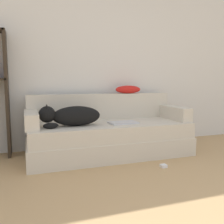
{
  "coord_description": "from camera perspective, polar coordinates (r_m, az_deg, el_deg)",
  "views": [
    {
      "loc": [
        -1.18,
        -0.61,
        0.95
      ],
      "look_at": [
        -0.17,
        2.31,
        0.58
      ],
      "focal_mm": 40.0,
      "sensor_mm": 36.0,
      "label": 1
    }
  ],
  "objects": [
    {
      "name": "wall_back",
      "position": [
        3.8,
        -0.9,
        12.95
      ],
      "size": [
        7.94,
        0.06,
        2.7
      ],
      "color": "silver",
      "rests_on": "ground_plane"
    },
    {
      "name": "couch",
      "position": [
        3.27,
        -0.55,
        -6.2
      ],
      "size": [
        2.07,
        0.84,
        0.43
      ],
      "color": "beige",
      "rests_on": "ground_plane"
    },
    {
      "name": "couch_backrest",
      "position": [
        3.53,
        -2.36,
        1.28
      ],
      "size": [
        2.03,
        0.15,
        0.36
      ],
      "color": "beige",
      "rests_on": "couch"
    },
    {
      "name": "couch_arm_left",
      "position": [
        3.04,
        -17.96,
        -1.66
      ],
      "size": [
        0.15,
        0.65,
        0.18
      ],
      "color": "beige",
      "rests_on": "couch"
    },
    {
      "name": "couch_arm_right",
      "position": [
        3.63,
        14.03,
        -0.19
      ],
      "size": [
        0.15,
        0.65,
        0.18
      ],
      "color": "beige",
      "rests_on": "couch"
    },
    {
      "name": "dog",
      "position": [
        2.99,
        -9.48,
        -0.85
      ],
      "size": [
        0.73,
        0.25,
        0.27
      ],
      "color": "black",
      "rests_on": "couch"
    },
    {
      "name": "laptop",
      "position": [
        3.18,
        2.55,
        -2.42
      ],
      "size": [
        0.37,
        0.25,
        0.02
      ],
      "rotation": [
        0.0,
        0.0,
        0.06
      ],
      "color": "silver",
      "rests_on": "couch"
    },
    {
      "name": "throw_pillow",
      "position": [
        3.64,
        3.69,
        5.15
      ],
      "size": [
        0.38,
        0.18,
        0.11
      ],
      "color": "red",
      "rests_on": "couch_backrest"
    },
    {
      "name": "power_adapter",
      "position": [
        2.91,
        11.69,
        -11.97
      ],
      "size": [
        0.07,
        0.07,
        0.03
      ],
      "color": "white",
      "rests_on": "ground_plane"
    }
  ]
}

